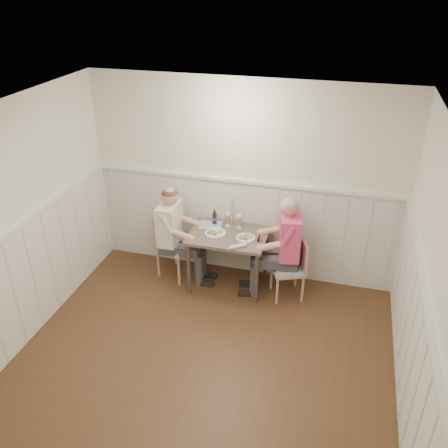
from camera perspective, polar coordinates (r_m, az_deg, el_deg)
name	(u,v)px	position (r m, az deg, el deg)	size (l,w,h in m)	color
ground_plane	(190,390)	(4.98, -4.13, -19.29)	(4.50, 4.50, 0.00)	#4A331C
room_shell	(184,261)	(3.99, -4.87, -4.44)	(4.04, 4.54, 2.60)	white
wainscot	(209,293)	(5.00, -1.81, -8.32)	(4.00, 4.49, 1.34)	silver
dining_table	(228,241)	(5.97, 0.51, -2.06)	(0.97, 0.70, 0.75)	#5A5147
chair_right	(292,266)	(5.94, 8.15, -5.03)	(0.49, 0.49, 0.80)	tan
chair_left	(173,242)	(6.31, -6.16, -2.22)	(0.53, 0.53, 0.88)	tan
man_in_pink	(285,254)	(5.89, 7.32, -3.63)	(0.69, 0.49, 1.37)	#3F3F47
diner_cream	(174,241)	(6.18, -6.10, -2.04)	(0.62, 0.43, 1.33)	#3F3F47
plate_man	(245,237)	(5.82, 2.55, -1.59)	(0.24, 0.24, 0.06)	white
plate_diner	(214,232)	(5.92, -1.19, -1.00)	(0.26, 0.26, 0.07)	white
beer_glass_a	(239,220)	(6.01, 1.82, 0.54)	(0.07, 0.07, 0.18)	silver
beer_glass_b	(228,217)	(6.05, 0.47, 0.81)	(0.07, 0.07, 0.18)	silver
beer_bottle	(215,218)	(6.11, -1.14, 0.77)	(0.06, 0.06, 0.21)	black
rolled_napkin	(238,246)	(5.63, 1.69, -2.68)	(0.20, 0.16, 0.05)	white
grass_vase	(231,211)	(6.11, 0.83, 1.55)	(0.04, 0.04, 0.37)	silver
gingham_mat	(210,225)	(6.13, -1.64, -0.11)	(0.33, 0.28, 0.01)	#4467A8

